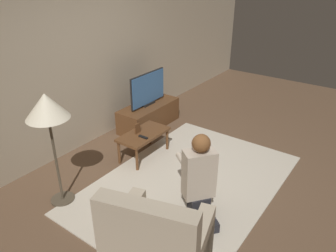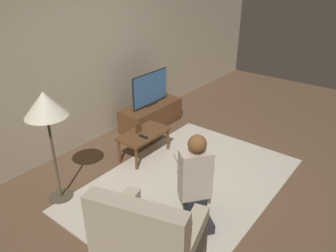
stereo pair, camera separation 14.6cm
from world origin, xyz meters
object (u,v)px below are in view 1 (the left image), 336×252
coffee_table (144,136)px  person_kneeling (199,176)px  tv (148,89)px  floor_lamp (47,111)px  armchair (158,248)px

coffee_table → person_kneeling: person_kneeling is taller
coffee_table → person_kneeling: 1.44m
tv → floor_lamp: floor_lamp is taller
floor_lamp → person_kneeling: size_ratio=1.36×
armchair → person_kneeling: size_ratio=0.99×
tv → armchair: bearing=-139.4°
floor_lamp → person_kneeling: floor_lamp is taller
tv → person_kneeling: person_kneeling is taller
coffee_table → floor_lamp: (-1.36, 0.15, 0.85)m
floor_lamp → armchair: bearing=-95.5°
person_kneeling → coffee_table: bearing=-77.7°
tv → floor_lamp: bearing=-168.8°
tv → floor_lamp: (-2.19, -0.43, 0.50)m
coffee_table → armchair: size_ratio=0.78×
person_kneeling → floor_lamp: bearing=-25.0°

